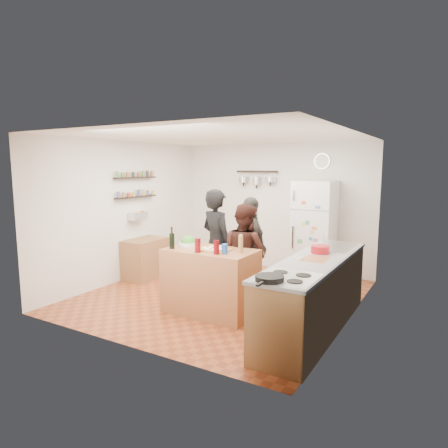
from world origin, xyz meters
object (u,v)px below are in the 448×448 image
Objects in this scene: salad_bowl at (188,244)px; side_table at (145,259)px; prep_island at (211,281)px; wine_bottle at (172,241)px; salt_canister at (225,249)px; fridge at (314,230)px; pepper_mill at (241,245)px; person_center at (245,255)px; person_back at (250,246)px; wall_clock at (322,161)px; red_bowl at (320,249)px; person_left at (217,244)px; skillet at (270,278)px.

salad_bowl is 0.34× the size of side_table.
prep_island is 5.69× the size of wine_bottle.
fridge reaches higher than salt_canister.
side_table is at bearing 160.99° from pepper_mill.
person_back is (-0.13, 0.45, 0.03)m from person_center.
fridge is (0.40, 2.57, -0.07)m from salt_canister.
wall_clock reaches higher than wine_bottle.
person_back is 2.31m from wall_clock.
pepper_mill is 1.05m from red_bowl.
prep_island is at bearing -24.11° from side_table.
person_left is at bearing 128.11° from salt_canister.
salad_bowl is 1.36× the size of pepper_mill.
person_left reaches higher than red_bowl.
person_back is at bearing 83.51° from prep_island.
side_table is at bearing 156.19° from salt_canister.
wine_bottle is 0.27× the size of side_table.
wall_clock reaches higher than salad_bowl.
red_bowl is at bearing -166.25° from person_back.
pepper_mill is at bearing -154.66° from red_bowl.
person_back reaches higher than pepper_mill.
person_left is (0.16, 0.54, -0.08)m from salad_bowl.
fridge is at bearing -90.00° from wall_clock.
pepper_mill is 2.97m from wall_clock.
person_back is at bearing 158.37° from red_bowl.
side_table is (-1.49, 1.11, -0.65)m from wine_bottle.
person_center is at bearing 124.87° from skillet.
skillet is at bearing -50.14° from pepper_mill.
red_bowl is at bearing -6.61° from side_table.
skillet is (1.77, -1.08, 0.01)m from salad_bowl.
wine_bottle is 0.91× the size of red_bowl.
person_back reaches higher than salad_bowl.
salt_canister is 2.58m from side_table.
pepper_mill is 0.13× the size of person_back.
red_bowl is at bearing -165.64° from person_center.
fridge is 2.25× the size of side_table.
pepper_mill is 0.13× the size of person_center.
prep_island is 2.18m from side_table.
person_center is at bearing 111.90° from pepper_mill.
wine_bottle reaches higher than side_table.
wine_bottle is 1.10× the size of pepper_mill.
salt_canister is 0.08× the size of person_left.
person_left is at bearing 83.30° from person_back.
wall_clock is 3.74m from side_table.
side_table is at bearing 10.70° from person_left.
wine_bottle is 0.81m from salt_canister.
person_back is at bearing 109.30° from pepper_mill.
person_back is 6.57× the size of red_bowl.
prep_island is at bearing -173.66° from pepper_mill.
side_table is (-2.24, 0.34, -0.39)m from person_center.
person_center reaches higher than wine_bottle.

